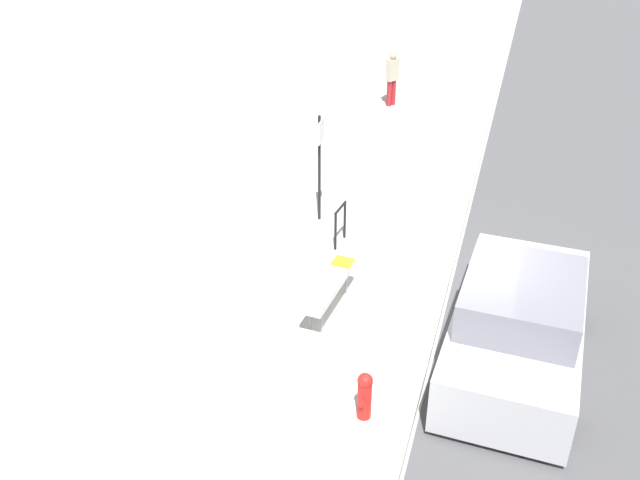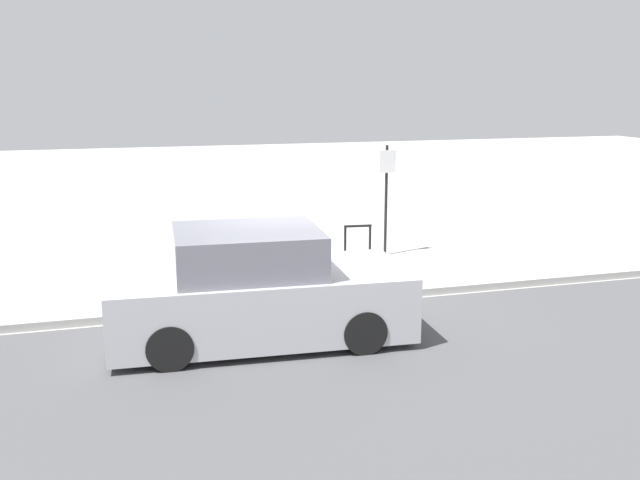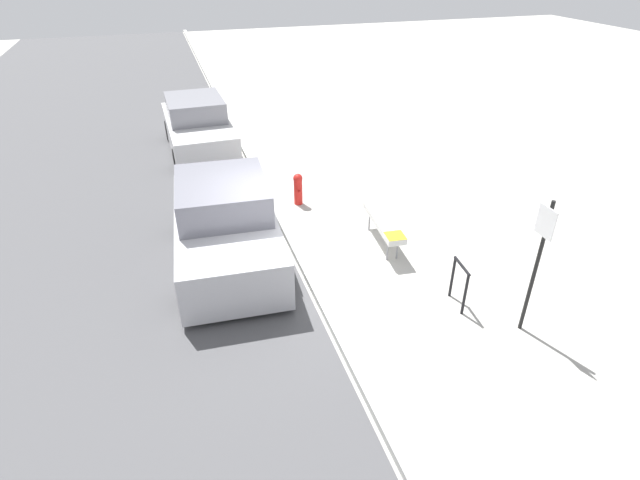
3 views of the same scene
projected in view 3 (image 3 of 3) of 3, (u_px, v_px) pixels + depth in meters
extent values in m
plane|color=#ADAAA3|center=(305.00, 269.00, 9.56)|extent=(60.00, 60.00, 0.00)
cube|color=#4C4C4F|center=(6.00, 321.00, 8.24)|extent=(60.00, 10.00, 0.01)
cube|color=#A8A8A3|center=(305.00, 266.00, 9.53)|extent=(60.00, 0.20, 0.13)
cylinder|color=gray|center=(369.00, 221.00, 10.70)|extent=(0.04, 0.04, 0.46)
cylinder|color=gray|center=(387.00, 250.00, 9.70)|extent=(0.04, 0.04, 0.46)
cylinder|color=gray|center=(378.00, 220.00, 10.74)|extent=(0.04, 0.04, 0.46)
cylinder|color=gray|center=(397.00, 249.00, 9.74)|extent=(0.04, 0.04, 0.46)
cube|color=silver|center=(384.00, 222.00, 10.07)|extent=(1.74, 0.52, 0.12)
cube|color=yellow|center=(395.00, 236.00, 9.47)|extent=(0.39, 0.39, 0.01)
cylinder|color=black|center=(452.00, 277.00, 8.63)|extent=(0.05, 0.05, 0.80)
cylinder|color=black|center=(465.00, 294.00, 8.21)|extent=(0.05, 0.05, 0.80)
cylinder|color=black|center=(462.00, 266.00, 8.21)|extent=(0.55, 0.11, 0.05)
cylinder|color=black|center=(535.00, 269.00, 7.51)|extent=(0.06, 0.06, 2.30)
cube|color=white|center=(546.00, 222.00, 7.08)|extent=(0.36, 0.02, 0.46)
cylinder|color=red|center=(298.00, 192.00, 11.76)|extent=(0.20, 0.20, 0.60)
sphere|color=red|center=(298.00, 178.00, 11.57)|extent=(0.22, 0.22, 0.22)
cylinder|color=red|center=(297.00, 187.00, 11.84)|extent=(0.08, 0.07, 0.07)
cylinder|color=red|center=(300.00, 192.00, 11.61)|extent=(0.08, 0.07, 0.07)
cylinder|color=black|center=(283.00, 274.00, 8.87)|extent=(0.61, 0.21, 0.60)
cylinder|color=black|center=(184.00, 289.00, 8.51)|extent=(0.61, 0.21, 0.60)
cylinder|color=black|center=(262.00, 210.00, 10.98)|extent=(0.61, 0.21, 0.60)
cylinder|color=black|center=(182.00, 219.00, 10.62)|extent=(0.61, 0.21, 0.60)
cube|color=#B7B7BC|center=(227.00, 234.00, 9.62)|extent=(4.20, 2.08, 0.89)
cube|color=slate|center=(222.00, 196.00, 9.38)|extent=(2.06, 1.77, 0.62)
cylinder|color=black|center=(234.00, 152.00, 13.96)|extent=(0.61, 0.20, 0.60)
cylinder|color=black|center=(177.00, 159.00, 13.51)|extent=(0.61, 0.20, 0.60)
cylinder|color=black|center=(219.00, 125.00, 16.02)|extent=(0.61, 0.20, 0.60)
cylinder|color=black|center=(169.00, 130.00, 15.57)|extent=(0.61, 0.20, 0.60)
cube|color=silver|center=(199.00, 133.00, 14.64)|extent=(4.17, 1.85, 0.85)
cube|color=gray|center=(195.00, 108.00, 14.42)|extent=(2.03, 1.61, 0.59)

